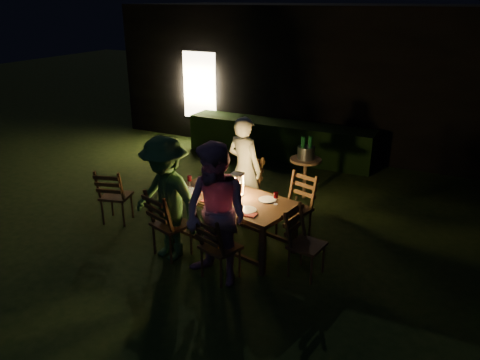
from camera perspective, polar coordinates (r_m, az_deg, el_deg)
The scene contains 29 objects.
garden_envelope at distance 12.29m, azimuth 11.48°, elevation 12.66°, with size 40.00×40.00×3.20m.
dining_table at distance 6.58m, azimuth -0.96°, elevation -2.65°, with size 1.96×1.28×0.75m.
chair_near_left at distance 6.54m, azimuth -8.42°, elevation -6.63°, with size 0.58×0.61×1.03m.
chair_near_right at distance 5.99m, azimuth -2.51°, elevation -9.46°, with size 0.54×0.57×0.96m.
chair_far_left at distance 7.53m, azimuth 0.29°, elevation -2.40°, with size 0.58×0.61×1.05m.
chair_far_right at distance 7.01m, azimuth 6.63°, elevation -4.64°, with size 0.56×0.58×0.99m.
chair_end at distance 6.12m, azimuth 7.94°, elevation -9.01°, with size 0.50×0.48×0.93m.
chair_spare at distance 7.67m, azimuth -14.82°, elevation -2.96°, with size 0.53×0.55×0.96m.
person_house_side at distance 7.37m, azimuth 0.53°, elevation 1.42°, with size 0.61×0.40×1.68m, color white.
person_opp_right at distance 5.66m, azimuth -2.94°, elevation -4.32°, with size 0.88×0.68×1.81m, color #B97FA4.
person_opp_left at distance 6.27m, azimuth -9.01°, elevation -2.35°, with size 1.11×0.64×1.72m, color #336130.
lantern at distance 6.50m, azimuth -0.35°, elevation -0.76°, with size 0.16×0.16×0.35m.
plate_far_left at distance 7.04m, azimuth -3.19°, elevation -0.31°, with size 0.25×0.25×0.01m, color white.
plate_near_left at distance 6.75m, azimuth -5.73°, elevation -1.37°, with size 0.25×0.25×0.01m, color white.
plate_far_right at distance 6.45m, azimuth 3.34°, elevation -2.41°, with size 0.25×0.25×0.01m, color white.
plate_near_right at distance 6.13m, azimuth 0.89°, elevation -3.69°, with size 0.25×0.25×0.01m, color white.
wineglass_a at distance 6.90m, azimuth -1.35°, elevation -0.04°, with size 0.06×0.06×0.18m, color #59070F, non-canonical shape.
wineglass_b at distance 6.90m, azimuth -6.16°, elevation -0.15°, with size 0.06×0.06×0.18m, color #59070F, non-canonical shape.
wineglass_c at distance 6.14m, azimuth -0.55°, elevation -2.81°, with size 0.06×0.06×0.18m, color #59070F, non-canonical shape.
wineglass_d at distance 6.30m, azimuth 4.38°, elevation -2.25°, with size 0.06×0.06×0.18m, color #59070F, non-canonical shape.
wineglass_e at distance 6.38m, azimuth -3.41°, elevation -1.92°, with size 0.06×0.06×0.18m, color silver, non-canonical shape.
bottle_table at distance 6.65m, azimuth -2.61°, elevation -0.40°, with size 0.07×0.07×0.28m, color #0F471E.
napkin_left at distance 6.43m, azimuth -3.84°, elevation -2.53°, with size 0.18×0.14×0.01m, color red.
napkin_right at distance 6.02m, azimuth 1.15°, elevation -4.21°, with size 0.18×0.14×0.01m, color red.
phone at distance 6.75m, azimuth -6.63°, elevation -1.45°, with size 0.14×0.07×0.01m, color black.
side_table at distance 8.24m, azimuth 7.99°, elevation 2.01°, with size 0.55×0.55×0.74m.
ice_bucket at distance 8.18m, azimuth 8.06°, elevation 3.31°, with size 0.30×0.30×0.22m, color #A5A8AD.
bottle_bucket_a at distance 8.14m, azimuth 7.65°, elevation 3.62°, with size 0.07×0.07×0.32m, color #0F471E.
bottle_bucket_b at distance 8.18m, azimuth 8.50°, elevation 3.67°, with size 0.07×0.07×0.32m, color #0F471E.
Camera 1 is at (3.23, -5.57, 3.36)m, focal length 35.00 mm.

